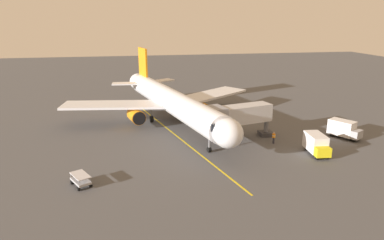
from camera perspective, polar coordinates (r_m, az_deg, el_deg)
name	(u,v)px	position (r m, az deg, el deg)	size (l,w,h in m)	color
ground_plane	(165,124)	(59.05, -4.43, -0.58)	(220.00, 220.00, 0.00)	#4C4C4F
apron_lead_in_line	(177,136)	(52.60, -2.44, -2.70)	(0.24, 40.00, 0.01)	yellow
airplane	(171,101)	(57.45, -3.45, 3.09)	(33.76, 39.85, 11.50)	silver
jet_bridge	(235,116)	(50.02, 7.04, 0.68)	(11.48, 5.34, 5.40)	#B7B7BC
ground_crew_marshaller	(274,138)	(50.77, 13.26, -2.81)	(0.40, 0.47, 1.71)	#23232D
baggage_cart_near_nose	(81,180)	(39.39, -17.79, -9.34)	(2.47, 2.95, 1.27)	#9E9EA3
box_truck_portside	(317,144)	(48.30, 19.78, -3.75)	(2.38, 4.77, 2.62)	yellow
box_truck_starboard_side	(344,129)	(56.27, 23.72, -1.36)	(4.00, 4.96, 2.62)	#9E9EA3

